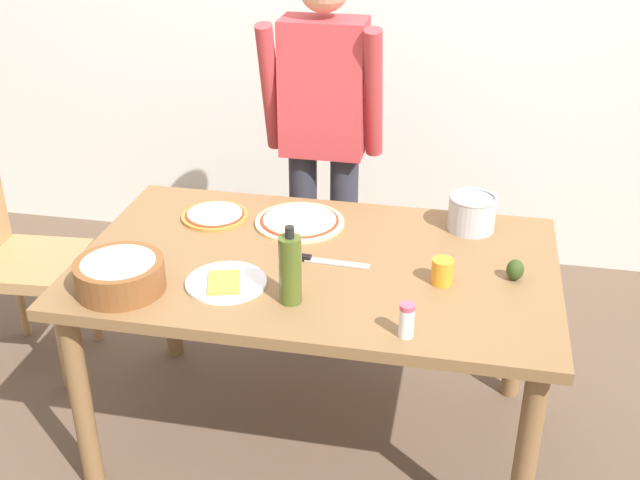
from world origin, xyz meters
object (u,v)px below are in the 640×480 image
object	(u,v)px
avocado	(515,269)
salt_shaker	(407,320)
person_cook	(323,132)
pizza_raw_on_board	(300,221)
steel_pot	(472,212)
plate_with_slice	(226,282)
dining_table	(317,283)
pizza_cooked_on_tray	(215,215)
cup_orange	(442,271)
chef_knife	(316,260)
olive_oil_bottle	(290,269)
popcorn_bowl	(119,272)
chair_wooden_left	(9,249)

from	to	relation	value
avocado	salt_shaker	bearing A→B (deg)	-128.29
person_cook	pizza_raw_on_board	xyz separation A→B (m)	(0.01, -0.50, -0.17)
steel_pot	salt_shaker	bearing A→B (deg)	-102.38
pizza_raw_on_board	plate_with_slice	bearing A→B (deg)	-105.81
dining_table	pizza_cooked_on_tray	world-z (taller)	pizza_cooked_on_tray
cup_orange	avocado	world-z (taller)	cup_orange
person_cook	dining_table	bearing A→B (deg)	-80.36
plate_with_slice	chef_knife	size ratio (longest dim) A/B	0.89
chef_knife	olive_oil_bottle	bearing A→B (deg)	-95.70
pizza_cooked_on_tray	popcorn_bowl	xyz separation A→B (m)	(-0.13, -0.55, 0.05)
popcorn_bowl	chef_knife	size ratio (longest dim) A/B	0.96
dining_table	steel_pot	distance (m)	0.62
popcorn_bowl	chef_knife	bearing A→B (deg)	27.81
plate_with_slice	olive_oil_bottle	distance (m)	0.26
plate_with_slice	cup_orange	distance (m)	0.69
pizza_cooked_on_tray	plate_with_slice	xyz separation A→B (m)	(0.19, -0.46, -0.00)
chef_knife	pizza_cooked_on_tray	bearing A→B (deg)	149.95
olive_oil_bottle	chef_knife	size ratio (longest dim) A/B	0.88
pizza_cooked_on_tray	chef_knife	world-z (taller)	pizza_cooked_on_tray
pizza_raw_on_board	avocado	world-z (taller)	avocado
chair_wooden_left	steel_pot	distance (m)	1.85
chef_knife	chair_wooden_left	bearing A→B (deg)	169.59
pizza_raw_on_board	avocado	bearing A→B (deg)	-18.26
steel_pot	cup_orange	world-z (taller)	steel_pot
person_cook	cup_orange	distance (m)	1.00
steel_pot	chef_knife	distance (m)	0.61
avocado	steel_pot	bearing A→B (deg)	113.99
pizza_raw_on_board	steel_pot	world-z (taller)	steel_pot
chair_wooden_left	avocado	xyz separation A→B (m)	(1.97, -0.23, 0.25)
olive_oil_bottle	steel_pot	distance (m)	0.81
popcorn_bowl	steel_pot	bearing A→B (deg)	31.33
dining_table	person_cook	bearing A→B (deg)	99.64
pizza_cooked_on_tray	steel_pot	size ratio (longest dim) A/B	1.44
cup_orange	olive_oil_bottle	bearing A→B (deg)	-155.76
olive_oil_bottle	chef_knife	distance (m)	0.28
chair_wooden_left	plate_with_slice	bearing A→B (deg)	-22.73
plate_with_slice	salt_shaker	bearing A→B (deg)	-16.26
chair_wooden_left	chef_knife	size ratio (longest dim) A/B	3.27
person_cook	plate_with_slice	world-z (taller)	person_cook
pizza_raw_on_board	pizza_cooked_on_tray	bearing A→B (deg)	-177.68
chair_wooden_left	cup_orange	bearing A→B (deg)	-9.82
popcorn_bowl	olive_oil_bottle	world-z (taller)	olive_oil_bottle
cup_orange	salt_shaker	xyz separation A→B (m)	(-0.08, -0.32, 0.01)
cup_orange	plate_with_slice	bearing A→B (deg)	-167.73
popcorn_bowl	steel_pot	distance (m)	1.25
steel_pot	olive_oil_bottle	bearing A→B (deg)	-130.72
pizza_cooked_on_tray	avocado	world-z (taller)	avocado
chair_wooden_left	steel_pot	bearing A→B (deg)	3.38
popcorn_bowl	salt_shaker	size ratio (longest dim) A/B	2.64
person_cook	plate_with_slice	bearing A→B (deg)	-97.25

